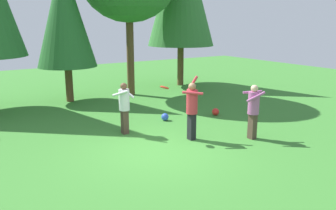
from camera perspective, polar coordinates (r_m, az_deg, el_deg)
name	(u,v)px	position (r m, az deg, el deg)	size (l,w,h in m)	color
ground_plane	(158,152)	(9.92, -1.66, -7.51)	(40.00, 40.00, 0.00)	#387A2D
person_thrower	(192,106)	(10.63, 3.87, -0.15)	(0.68, 0.67, 1.94)	black
person_catcher	(124,104)	(11.28, -7.05, 0.18)	(0.70, 0.71, 1.65)	#4C382D
person_bystander	(253,107)	(11.01, 13.56, -0.34)	(0.73, 0.70, 1.68)	#4C382D
frisbee	(164,88)	(10.48, -0.57, 2.82)	(0.34, 0.35, 0.14)	red
ball_blue	(165,117)	(12.87, -0.49, -1.93)	(0.27, 0.27, 0.27)	blue
ball_red	(216,112)	(13.70, 7.65, -1.09)	(0.28, 0.28, 0.28)	red
tree_center	(65,14)	(16.20, -16.28, 13.88)	(2.56, 2.56, 6.12)	brown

